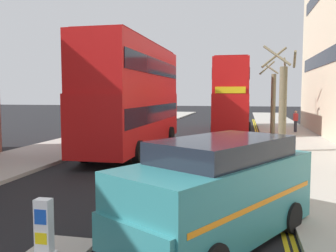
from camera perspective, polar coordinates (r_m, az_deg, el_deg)
The scene contains 11 objects.
sidewalk_right at distance 18.98m, azimuth 21.43°, elevation -4.24°, with size 4.00×80.00×0.14m, color #ADA89E.
sidewalk_left at distance 21.18m, azimuth -15.90°, elevation -3.15°, with size 4.00×80.00×0.14m, color #ADA89E.
kerb_line_outer at distance 16.79m, azimuth 15.41°, elevation -5.48°, with size 0.10×56.00×0.01m, color yellow.
kerb_line_inner at distance 16.78m, azimuth 14.87°, elevation -5.47°, with size 0.10×56.00×0.01m, color yellow.
keep_left_bollard at distance 6.91m, azimuth -18.95°, elevation -15.63°, with size 0.36×0.28×1.11m.
double_decker_bus_away at distance 18.97m, azimuth -5.39°, elevation 5.06°, with size 2.82×10.82×5.64m.
double_decker_bus_oncoming at distance 29.77m, azimuth 10.10°, elevation 4.99°, with size 2.87×10.83×5.64m.
taxi_minivan at distance 7.45m, azimuth 7.56°, elevation -10.15°, with size 4.05×5.09×2.12m.
pedestrian_far at distance 29.28m, azimuth 19.45°, elevation 0.77°, with size 0.34×0.22×1.62m.
street_tree_near at distance 26.77m, azimuth 16.27°, elevation 3.95°, with size 1.94×1.91×5.36m.
street_tree_far at distance 19.09m, azimuth 17.57°, elevation 3.32°, with size 1.71×2.18×5.34m.
Camera 1 is at (3.40, -2.49, 3.02)m, focal length 38.69 mm.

